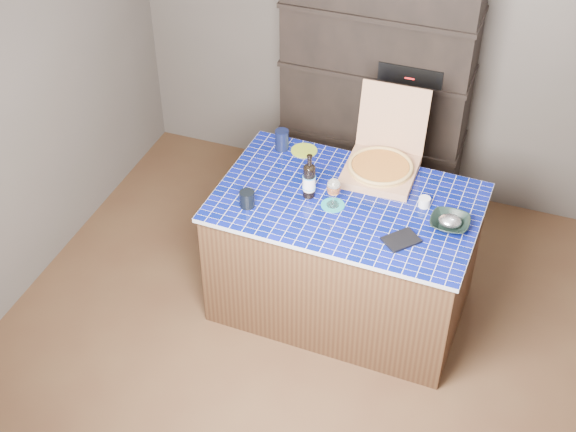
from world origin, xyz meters
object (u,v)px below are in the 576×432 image
at_px(kitchen_island, 344,254).
at_px(dvd_case, 401,240).
at_px(pizza_box, 382,164).
at_px(bowl, 450,223).
at_px(mead_bottle, 309,180).
at_px(wine_glass, 334,188).

distance_m(kitchen_island, dvd_case, 0.59).
bearing_deg(kitchen_island, pizza_box, 73.46).
height_order(kitchen_island, bowl, bowl).
xyz_separation_m(kitchen_island, mead_bottle, (-0.22, -0.03, 0.51)).
bearing_deg(bowl, kitchen_island, 177.09).
xyz_separation_m(pizza_box, dvd_case, (0.26, -0.55, -0.06)).
bearing_deg(dvd_case, wine_glass, -159.13).
bearing_deg(bowl, dvd_case, -136.74).
relative_size(kitchen_island, pizza_box, 2.98).
xyz_separation_m(mead_bottle, bowl, (0.79, 0.00, -0.08)).
relative_size(pizza_box, mead_bottle, 1.81).
relative_size(dvd_case, bowl, 0.86).
bearing_deg(pizza_box, dvd_case, -65.94).
relative_size(mead_bottle, dvd_case, 1.53).
distance_m(kitchen_island, bowl, 0.72).
bearing_deg(wine_glass, pizza_box, 66.59).
height_order(kitchen_island, pizza_box, pizza_box).
relative_size(mead_bottle, wine_glass, 1.57).
bearing_deg(kitchen_island, dvd_case, -30.63).
xyz_separation_m(dvd_case, bowl, (0.21, 0.20, 0.02)).
distance_m(mead_bottle, bowl, 0.80).
height_order(dvd_case, bowl, bowl).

